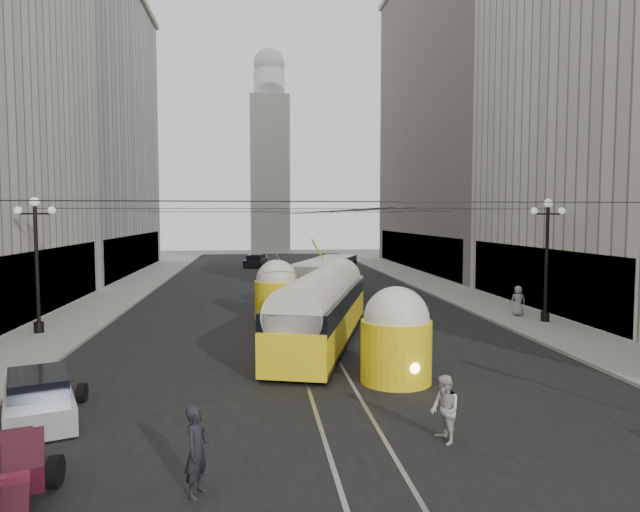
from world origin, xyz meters
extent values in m
cube|color=black|center=(0.00, 32.50, 0.00)|extent=(20.00, 85.00, 0.02)
cube|color=gray|center=(-12.00, 36.00, 0.07)|extent=(4.00, 72.00, 0.15)
cube|color=gray|center=(12.00, 36.00, 0.07)|extent=(4.00, 72.00, 0.15)
cube|color=gray|center=(-0.75, 32.50, 0.00)|extent=(0.12, 85.00, 0.04)
cube|color=gray|center=(0.75, 32.50, 0.00)|extent=(0.12, 85.00, 0.04)
cube|color=black|center=(-14.05, 24.00, 2.00)|extent=(0.10, 18.00, 3.60)
cube|color=#999999|center=(-20.00, 48.00, 14.00)|extent=(12.00, 28.00, 28.00)
cube|color=black|center=(-14.05, 48.00, 2.00)|extent=(0.10, 25.20, 3.60)
cube|color=black|center=(14.05, 22.00, 2.00)|extent=(0.10, 18.00, 3.60)
cube|color=#514C47|center=(20.00, 48.00, 16.00)|extent=(12.00, 32.00, 32.00)
cube|color=black|center=(14.05, 48.00, 2.00)|extent=(0.10, 28.80, 3.60)
cube|color=#B2AFA8|center=(0.00, 80.00, 12.00)|extent=(6.00, 6.00, 24.00)
cylinder|color=#B2AFA8|center=(0.00, 80.00, 26.00)|extent=(4.80, 4.80, 4.00)
sphere|color=gray|center=(0.00, 80.00, 28.96)|extent=(4.80, 4.80, 4.80)
cylinder|color=black|center=(-12.60, 18.00, 3.15)|extent=(0.18, 0.18, 6.00)
cylinder|color=black|center=(-12.60, 18.00, 0.40)|extent=(0.44, 0.44, 0.50)
cylinder|color=black|center=(-12.60, 18.00, 5.75)|extent=(1.60, 0.08, 0.08)
sphere|color=white|center=(-12.60, 18.00, 6.30)|extent=(0.44, 0.44, 0.44)
sphere|color=white|center=(-13.35, 18.00, 5.90)|extent=(0.36, 0.36, 0.36)
sphere|color=white|center=(-11.85, 18.00, 5.90)|extent=(0.36, 0.36, 0.36)
cylinder|color=black|center=(12.60, 18.00, 3.15)|extent=(0.18, 0.18, 6.00)
cylinder|color=black|center=(12.60, 18.00, 0.40)|extent=(0.44, 0.44, 0.50)
cylinder|color=black|center=(12.60, 18.00, 5.75)|extent=(1.60, 0.08, 0.08)
sphere|color=white|center=(12.60, 18.00, 6.30)|extent=(0.44, 0.44, 0.44)
sphere|color=white|center=(11.85, 18.00, 5.90)|extent=(0.36, 0.36, 0.36)
sphere|color=white|center=(13.35, 18.00, 5.90)|extent=(0.36, 0.36, 0.36)
cylinder|color=black|center=(0.00, 4.00, 6.00)|extent=(25.00, 0.03, 0.03)
cylinder|color=black|center=(0.00, 18.00, 6.00)|extent=(25.00, 0.03, 0.03)
cylinder|color=black|center=(0.00, 32.00, 6.00)|extent=(25.00, 0.03, 0.03)
cylinder|color=black|center=(0.00, 46.00, 6.00)|extent=(25.00, 0.03, 0.03)
cylinder|color=black|center=(0.00, 36.00, 5.80)|extent=(0.03, 72.00, 0.03)
cylinder|color=black|center=(0.40, 36.00, 5.80)|extent=(0.03, 72.00, 0.03)
cube|color=yellow|center=(0.50, 14.79, 0.97)|extent=(5.91, 13.09, 1.57)
cube|color=black|center=(0.50, 14.79, 0.23)|extent=(5.81, 12.71, 0.28)
cube|color=black|center=(0.50, 14.79, 1.99)|extent=(5.88, 12.91, 0.79)
cylinder|color=silver|center=(0.50, 14.79, 2.26)|extent=(5.59, 12.82, 2.12)
cylinder|color=yellow|center=(2.28, 8.68, 1.06)|extent=(2.40, 2.40, 2.12)
sphere|color=silver|center=(2.28, 8.68, 2.17)|extent=(2.22, 2.22, 2.22)
cylinder|color=yellow|center=(-1.28, 20.90, 1.06)|extent=(2.40, 2.40, 2.12)
sphere|color=silver|center=(-1.28, 20.90, 2.17)|extent=(2.22, 2.22, 2.22)
sphere|color=#FFF2BF|center=(2.60, 7.57, 0.79)|extent=(0.36, 0.36, 0.36)
cube|color=#989B9D|center=(2.21, 27.64, 1.39)|extent=(5.96, 10.87, 2.70)
cube|color=black|center=(2.21, 27.64, 1.84)|extent=(5.85, 10.53, 0.99)
cube|color=black|center=(2.21, 22.30, 1.71)|extent=(1.97, 0.83, 1.26)
cylinder|color=black|center=(1.09, 24.02, 0.45)|extent=(0.30, 0.90, 0.90)
cylinder|color=black|center=(3.34, 24.02, 0.45)|extent=(0.30, 0.90, 0.90)
cylinder|color=black|center=(1.09, 31.25, 0.45)|extent=(0.30, 0.90, 0.90)
cylinder|color=black|center=(3.34, 31.25, 0.45)|extent=(0.30, 0.90, 0.90)
cylinder|color=black|center=(-6.63, 2.16, 0.33)|extent=(0.22, 0.67, 0.67)
cube|color=silver|center=(-8.46, 6.37, 0.44)|extent=(3.07, 4.44, 0.73)
cube|color=black|center=(-8.46, 6.37, 0.95)|extent=(2.21, 2.64, 0.69)
cylinder|color=black|center=(-7.70, 4.97, 0.29)|extent=(0.22, 0.58, 0.58)
cylinder|color=black|center=(-9.22, 7.76, 0.29)|extent=(0.22, 0.58, 0.58)
cylinder|color=black|center=(-7.70, 7.76, 0.29)|extent=(0.22, 0.58, 0.58)
cube|color=silver|center=(3.59, 42.34, 0.53)|extent=(3.87, 5.35, 0.88)
cube|color=black|center=(3.59, 42.34, 1.15)|extent=(2.74, 3.22, 0.83)
cylinder|color=black|center=(2.68, 40.65, 0.35)|extent=(0.22, 0.70, 0.70)
cylinder|color=black|center=(4.51, 40.65, 0.35)|extent=(0.22, 0.70, 0.70)
cylinder|color=black|center=(2.68, 44.02, 0.35)|extent=(0.22, 0.70, 0.70)
cylinder|color=black|center=(4.51, 44.02, 0.35)|extent=(0.22, 0.70, 0.70)
cube|color=black|center=(-2.32, 53.49, 0.47)|extent=(2.79, 4.70, 0.78)
cube|color=black|center=(-2.32, 53.49, 1.02)|extent=(2.11, 2.72, 0.74)
cylinder|color=black|center=(-3.13, 51.99, 0.31)|extent=(0.22, 0.63, 0.63)
cylinder|color=black|center=(-1.51, 51.99, 0.31)|extent=(0.22, 0.63, 0.63)
cylinder|color=black|center=(-3.13, 54.98, 0.31)|extent=(0.22, 0.63, 0.63)
cylinder|color=black|center=(-1.51, 54.98, 0.31)|extent=(0.22, 0.63, 0.63)
imported|color=black|center=(-3.65, 1.47, 0.93)|extent=(0.65, 0.79, 1.85)
imported|color=beige|center=(2.20, 3.49, 0.85)|extent=(0.73, 0.89, 1.70)
imported|color=gray|center=(11.97, 19.78, 0.98)|extent=(0.88, 0.63, 1.65)
camera|label=1|loc=(-2.46, -9.90, 5.65)|focal=32.00mm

